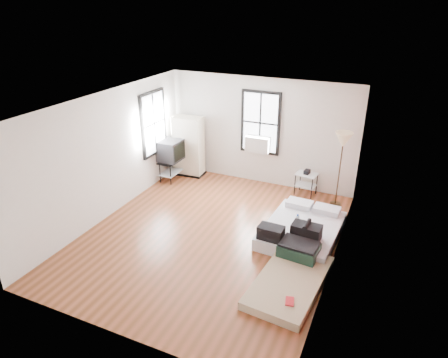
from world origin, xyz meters
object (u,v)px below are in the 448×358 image
at_px(mattress_main, 301,229).
at_px(tv_stand, 171,152).
at_px(floor_lamp, 343,143).
at_px(side_table, 306,178).
at_px(mattress_bare, 292,273).
at_px(wardrobe, 189,146).

distance_m(mattress_main, tv_stand, 4.25).
relative_size(floor_lamp, tv_stand, 1.62).
xyz_separation_m(side_table, floor_lamp, (0.80, -0.24, 1.11)).
xyz_separation_m(mattress_bare, side_table, (-0.59, 3.43, 0.32)).
bearing_deg(floor_lamp, mattress_bare, -93.76).
distance_m(wardrobe, tv_stand, 0.57).
relative_size(wardrobe, floor_lamp, 0.91).
relative_size(mattress_main, side_table, 3.03).
bearing_deg(side_table, wardrobe, -178.78).
xyz_separation_m(floor_lamp, tv_stand, (-4.36, -0.33, -0.76)).
xyz_separation_m(mattress_main, wardrobe, (-3.69, 1.90, 0.65)).
xyz_separation_m(mattress_bare, wardrobe, (-3.89, 3.36, 0.70)).
distance_m(mattress_main, mattress_bare, 1.46).
bearing_deg(tv_stand, wardrobe, 63.33).
relative_size(mattress_main, floor_lamp, 1.11).
relative_size(mattress_main, mattress_bare, 0.99).
bearing_deg(mattress_main, side_table, 104.27).
xyz_separation_m(side_table, tv_stand, (-3.56, -0.57, 0.35)).
relative_size(wardrobe, tv_stand, 1.48).
bearing_deg(side_table, floor_lamp, -16.79).
bearing_deg(mattress_bare, mattress_main, 102.76).
bearing_deg(tv_stand, side_table, 10.17).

